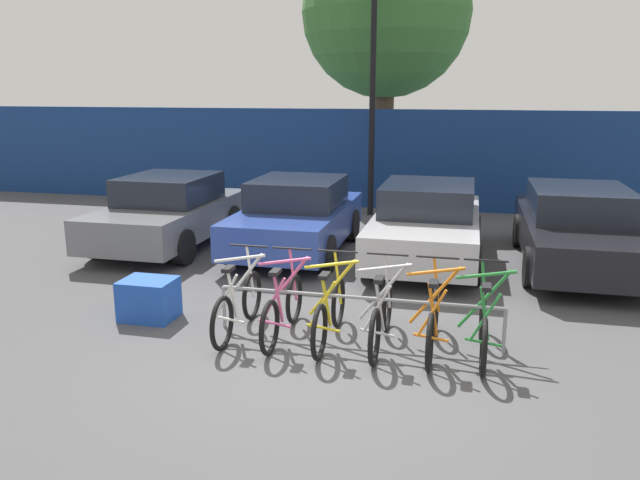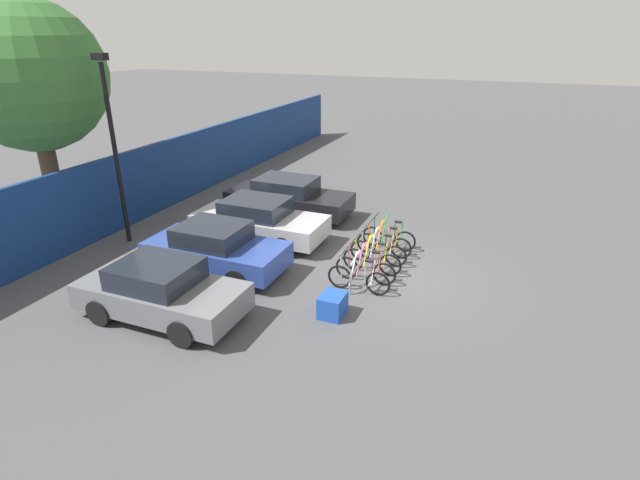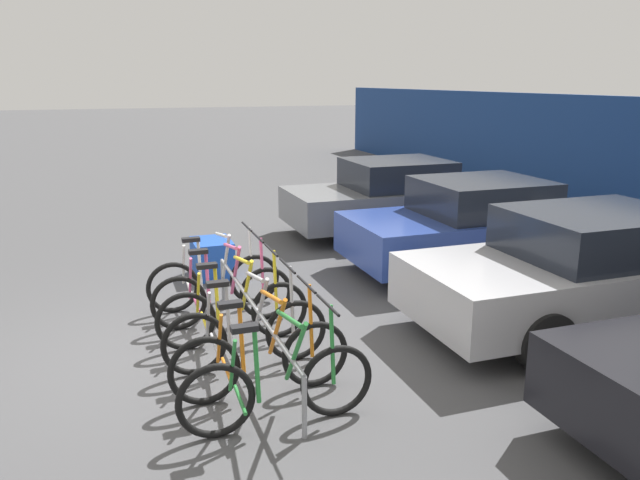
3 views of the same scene
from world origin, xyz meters
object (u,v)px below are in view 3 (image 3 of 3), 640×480
car_blue (476,226)px  bicycle_orange (261,357)px  bicycle_pink (223,294)px  bicycle_yellow (234,311)px  car_silver (589,270)px  cargo_crate (212,258)px  bike_rack (253,310)px  car_grey (393,197)px  bicycle_green (278,385)px  bicycle_white (215,280)px  bicycle_silver (247,333)px

car_blue → bicycle_orange: bearing=-55.5°
bicycle_pink → bicycle_yellow: bearing=2.7°
car_silver → cargo_crate: bearing=-131.6°
bike_rack → bicycle_yellow: bearing=-154.8°
bicycle_pink → bicycle_orange: same height
bicycle_yellow → car_grey: 5.70m
bicycle_yellow → bike_rack: bearing=27.6°
bicycle_pink → car_blue: car_blue is taller
bicycle_pink → cargo_crate: bearing=176.7°
bicycle_pink → cargo_crate: bicycle_pink is taller
bicycle_pink → car_blue: (-0.96, 4.09, 0.31)m
car_grey → bicycle_orange: bearing=-36.2°
bicycle_yellow → cargo_crate: (-2.55, 0.20, -0.10)m
bike_rack → car_silver: (0.55, 3.91, 0.21)m
car_grey → car_silver: size_ratio=0.92×
car_grey → car_blue: size_ratio=1.01×
bicycle_yellow → bicycle_orange: same height
bicycle_pink → cargo_crate: (-1.95, 0.20, -0.10)m
bicycle_green → car_silver: car_silver is taller
bicycle_pink → bicycle_green: size_ratio=1.00×
bike_rack → bicycle_white: bearing=-174.4°
bicycle_white → bicycle_pink: size_ratio=1.00×
bicycle_green → car_blue: 5.32m
bicycle_orange → cargo_crate: 3.81m
bicycle_yellow → cargo_crate: bearing=177.9°
bike_rack → car_blue: car_blue is taller
bicycle_white → bicycle_orange: bearing=-2.0°
bicycle_orange → car_blue: size_ratio=0.44×
bicycle_pink → bike_rack: bearing=11.9°
bicycle_green → bicycle_white: bearing=-178.4°
bicycle_orange → bicycle_green: (0.57, 0.00, 0.00)m
car_blue → car_grey: bearing=-176.3°
bike_rack → bicycle_silver: bearing=-24.9°
bike_rack → bicycle_pink: 0.93m
bicycle_silver → bicycle_green: (1.19, 0.00, 0.00)m
bicycle_pink → bicycle_yellow: 0.60m
bicycle_green → bike_rack: bearing=176.0°
bicycle_white → bicycle_orange: size_ratio=1.00×
bicycle_green → cargo_crate: bicycle_green is taller
bicycle_silver → bicycle_orange: size_ratio=1.00×
car_silver → cargo_crate: 5.17m
bicycle_pink → cargo_crate: 1.96m
bicycle_pink → car_silver: car_silver is taller
bicycle_yellow → bicycle_green: size_ratio=1.00×
bicycle_yellow → bicycle_green: bearing=2.4°
bicycle_white → bicycle_yellow: 1.19m
bicycle_orange → car_blue: car_blue is taller
car_silver → bicycle_pink: bearing=-109.9°
bicycle_orange → car_blue: 4.97m
bicycle_white → bicycle_yellow: size_ratio=1.00×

